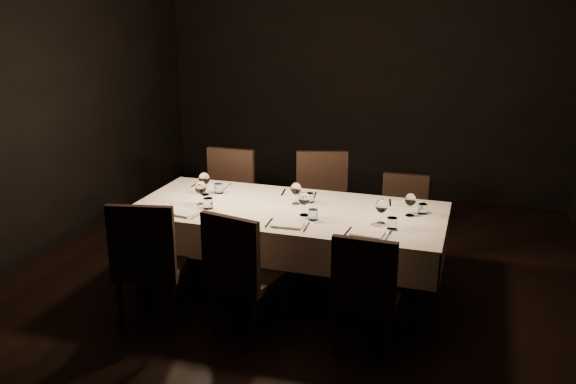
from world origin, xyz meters
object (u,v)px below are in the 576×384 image
(dining_table, at_px, (288,217))
(chair_near_left, at_px, (148,259))
(chair_far_left, at_px, (227,197))
(chair_far_center, at_px, (322,202))
(chair_near_center, at_px, (240,269))
(chair_near_right, at_px, (366,289))
(chair_far_right, at_px, (403,217))

(dining_table, relative_size, chair_near_left, 2.50)
(chair_near_left, xyz_separation_m, chair_far_left, (-0.04, 1.56, -0.00))
(chair_far_center, bearing_deg, chair_far_left, 169.32)
(chair_near_left, relative_size, chair_far_center, 0.99)
(dining_table, height_order, chair_near_center, chair_near_center)
(chair_near_right, bearing_deg, chair_far_center, -63.60)
(dining_table, bearing_deg, chair_near_left, -134.81)
(chair_far_left, relative_size, chair_far_right, 1.16)
(chair_near_right, xyz_separation_m, chair_far_left, (-1.65, 1.46, 0.04))
(chair_far_right, bearing_deg, chair_far_center, 177.38)
(chair_near_center, height_order, chair_far_center, chair_far_center)
(chair_near_left, relative_size, chair_near_right, 1.11)
(chair_far_right, bearing_deg, dining_table, -137.50)
(chair_near_center, relative_size, chair_far_left, 0.97)
(dining_table, distance_m, chair_near_right, 1.09)
(chair_near_center, bearing_deg, chair_far_right, -108.48)
(chair_near_left, relative_size, chair_near_center, 1.04)
(chair_far_left, distance_m, chair_far_right, 1.70)
(chair_near_left, xyz_separation_m, chair_far_right, (1.66, 1.66, -0.07))
(chair_near_center, height_order, chair_far_right, chair_near_center)
(chair_far_left, height_order, chair_far_right, chair_far_left)
(dining_table, relative_size, chair_near_right, 2.77)
(chair_near_center, xyz_separation_m, chair_near_right, (0.91, 0.03, -0.03))
(chair_near_center, bearing_deg, chair_far_left, -51.02)
(chair_far_center, bearing_deg, chair_near_right, -82.69)
(chair_near_left, distance_m, chair_far_center, 1.89)
(chair_near_center, xyz_separation_m, chair_far_left, (-0.74, 1.48, 0.01))
(chair_near_left, bearing_deg, dining_table, -147.47)
(dining_table, distance_m, chair_far_center, 0.85)
(chair_near_left, height_order, chair_far_left, chair_near_left)
(chair_far_left, xyz_separation_m, chair_far_right, (1.70, 0.11, -0.06))
(chair_near_left, height_order, chair_near_right, chair_near_left)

